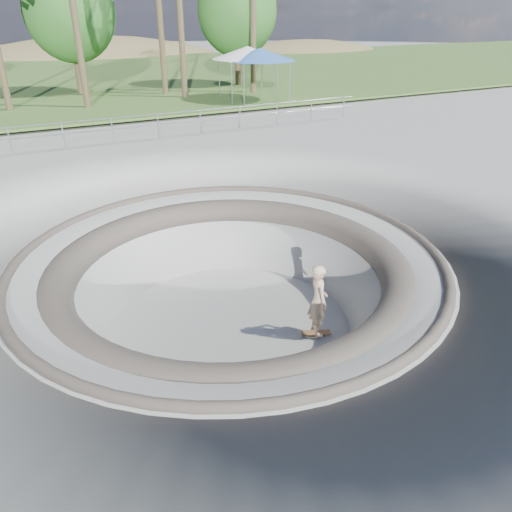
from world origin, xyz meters
name	(u,v)px	position (x,y,z in m)	size (l,w,h in m)	color
ground	(229,257)	(0.00, 0.00, 0.00)	(180.00, 180.00, 0.00)	gray
skate_bowl	(231,321)	(0.00, 0.00, -1.83)	(14.00, 14.00, 4.10)	gray
grass_strip	(50,81)	(0.00, 34.00, 0.22)	(180.00, 36.00, 0.12)	#416227
distant_hills	(69,118)	(3.78, 57.17, -7.02)	(103.20, 45.00, 28.60)	brown
safety_railing	(112,130)	(0.00, 12.00, 0.69)	(25.00, 0.06, 1.03)	gray
skateboard	(316,333)	(1.67, -1.40, -1.84)	(0.75, 0.46, 0.07)	brown
skater	(318,300)	(1.67, -1.40, -0.90)	(0.67, 0.44, 1.85)	tan
canopy_white	(247,53)	(9.77, 18.83, 2.92)	(5.90, 5.90, 3.01)	gray
canopy_blue	(260,55)	(10.19, 18.00, 2.87)	(5.76, 5.76, 2.95)	gray
bushy_tree_mid	(70,11)	(1.06, 25.90, 5.11)	(5.53, 5.02, 7.97)	brown
bushy_tree_right	(237,11)	(11.96, 24.80, 5.12)	(5.54, 5.03, 7.99)	brown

